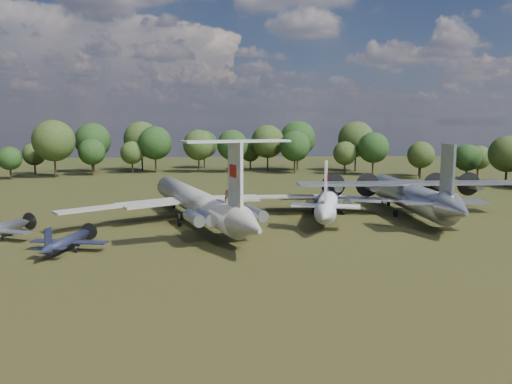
{
  "coord_description": "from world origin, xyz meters",
  "views": [
    {
      "loc": [
        3.99,
        -73.65,
        15.46
      ],
      "look_at": [
        9.48,
        0.49,
        5.0
      ],
      "focal_mm": 35.0,
      "sensor_mm": 36.0,
      "label": 1
    }
  ],
  "objects_px": {
    "tu104_jet": "(329,201)",
    "person_on_il62": "(226,196)",
    "il62_airliner": "(195,206)",
    "small_prop_west": "(68,244)",
    "an12_transport": "(409,199)"
  },
  "relations": [
    {
      "from": "il62_airliner",
      "to": "small_prop_west",
      "type": "distance_m",
      "value": 22.16
    },
    {
      "from": "an12_transport",
      "to": "person_on_il62",
      "type": "xyz_separation_m",
      "value": [
        -30.53,
        -17.02,
        3.38
      ]
    },
    {
      "from": "il62_airliner",
      "to": "an12_transport",
      "type": "distance_m",
      "value": 35.32
    },
    {
      "from": "an12_transport",
      "to": "small_prop_west",
      "type": "xyz_separation_m",
      "value": [
        -49.7,
        -19.81,
        -1.77
      ]
    },
    {
      "from": "il62_airliner",
      "to": "small_prop_west",
      "type": "xyz_separation_m",
      "value": [
        -14.52,
        -16.65,
        -1.67
      ]
    },
    {
      "from": "person_on_il62",
      "to": "small_prop_west",
      "type": "bearing_deg",
      "value": -22.62
    },
    {
      "from": "il62_airliner",
      "to": "an12_transport",
      "type": "height_order",
      "value": "an12_transport"
    },
    {
      "from": "an12_transport",
      "to": "small_prop_west",
      "type": "height_order",
      "value": "an12_transport"
    },
    {
      "from": "tu104_jet",
      "to": "person_on_il62",
      "type": "relative_size",
      "value": 24.36
    },
    {
      "from": "person_on_il62",
      "to": "tu104_jet",
      "type": "bearing_deg",
      "value": -162.5
    },
    {
      "from": "il62_airliner",
      "to": "an12_transport",
      "type": "bearing_deg",
      "value": -13.42
    },
    {
      "from": "an12_transport",
      "to": "il62_airliner",
      "type": "bearing_deg",
      "value": -174.51
    },
    {
      "from": "an12_transport",
      "to": "small_prop_west",
      "type": "relative_size",
      "value": 3.21
    },
    {
      "from": "an12_transport",
      "to": "person_on_il62",
      "type": "relative_size",
      "value": 23.64
    },
    {
      "from": "tu104_jet",
      "to": "small_prop_west",
      "type": "relative_size",
      "value": 3.31
    }
  ]
}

